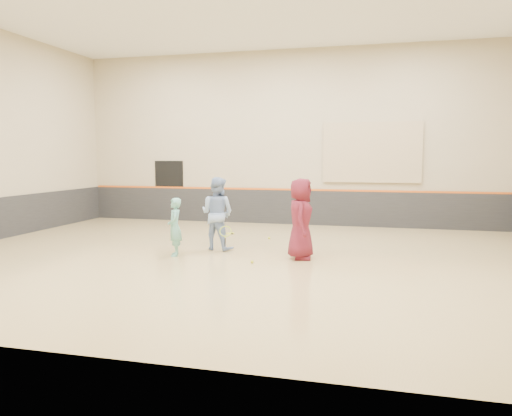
% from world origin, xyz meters
% --- Properties ---
extents(room, '(15.04, 12.04, 6.22)m').
position_xyz_m(room, '(0.00, 0.00, 0.81)').
color(room, tan).
rests_on(room, ground).
extents(wainscot_back, '(14.90, 0.04, 1.20)m').
position_xyz_m(wainscot_back, '(0.00, 5.97, 0.60)').
color(wainscot_back, '#232326').
rests_on(wainscot_back, floor).
extents(accent_stripe, '(14.90, 0.03, 0.06)m').
position_xyz_m(accent_stripe, '(0.00, 5.96, 1.22)').
color(accent_stripe, '#D85914').
rests_on(accent_stripe, wall_back).
extents(acoustic_panel, '(3.20, 0.08, 2.00)m').
position_xyz_m(acoustic_panel, '(2.80, 5.95, 2.50)').
color(acoustic_panel, tan).
rests_on(acoustic_panel, wall_back).
extents(doorway, '(1.10, 0.05, 2.20)m').
position_xyz_m(doorway, '(-4.50, 5.98, 1.10)').
color(doorway, black).
rests_on(doorway, floor).
extents(girl, '(0.50, 0.60, 1.40)m').
position_xyz_m(girl, '(-1.62, -0.13, 0.70)').
color(girl, '#65B0A2').
rests_on(girl, floor).
extents(instructor, '(1.03, 0.88, 1.85)m').
position_xyz_m(instructor, '(-0.90, 0.90, 0.93)').
color(instructor, '#89A5D4').
rests_on(instructor, floor).
extents(young_man, '(0.70, 0.98, 1.88)m').
position_xyz_m(young_man, '(1.36, 0.26, 0.94)').
color(young_man, maroon).
rests_on(young_man, floor).
extents(held_racket, '(0.42, 0.42, 0.57)m').
position_xyz_m(held_racket, '(-0.55, 0.50, 0.54)').
color(held_racket, '#A1BC29').
rests_on(held_racket, instructor).
extents(spare_racket, '(0.63, 0.63, 0.09)m').
position_xyz_m(spare_racket, '(-1.35, 3.43, 0.04)').
color(spare_racket, gold).
rests_on(spare_racket, floor).
extents(ball_under_racket, '(0.07, 0.07, 0.07)m').
position_xyz_m(ball_under_racket, '(0.39, -0.49, 0.03)').
color(ball_under_racket, yellow).
rests_on(ball_under_racket, floor).
extents(ball_in_hand, '(0.07, 0.07, 0.07)m').
position_xyz_m(ball_in_hand, '(1.47, 0.21, 1.22)').
color(ball_in_hand, '#B5CC2F').
rests_on(ball_in_hand, young_man).
extents(ball_beside_spare, '(0.07, 0.07, 0.07)m').
position_xyz_m(ball_beside_spare, '(0.05, 2.73, 0.03)').
color(ball_beside_spare, yellow).
rests_on(ball_beside_spare, floor).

